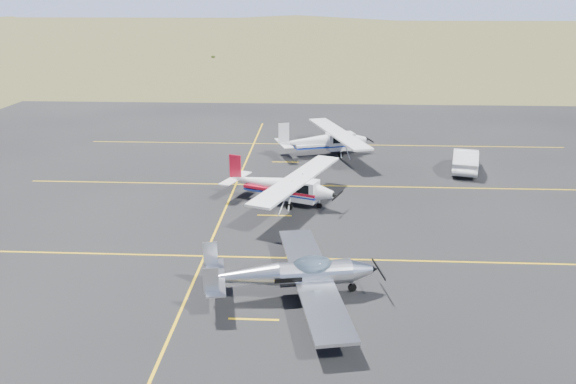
% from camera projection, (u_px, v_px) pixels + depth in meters
% --- Properties ---
extents(ground, '(1600.00, 1600.00, 0.00)m').
position_uv_depth(ground, '(329.00, 279.00, 25.09)').
color(ground, '#383D1C').
rests_on(ground, ground).
extents(apron, '(72.00, 72.00, 0.02)m').
position_uv_depth(apron, '(327.00, 220.00, 31.69)').
color(apron, black).
rests_on(apron, ground).
extents(aircraft_low_wing, '(7.21, 9.93, 2.15)m').
position_uv_depth(aircraft_low_wing, '(295.00, 274.00, 23.35)').
color(aircraft_low_wing, silver).
rests_on(aircraft_low_wing, apron).
extents(aircraft_cessna, '(7.45, 10.21, 2.65)m').
position_uv_depth(aircraft_cessna, '(282.00, 184.00, 33.94)').
color(aircraft_cessna, white).
rests_on(aircraft_cessna, apron).
extents(aircraft_plain, '(7.42, 10.76, 2.75)m').
position_uv_depth(aircraft_plain, '(325.00, 140.00, 44.18)').
color(aircraft_plain, silver).
rests_on(aircraft_plain, apron).
extents(sedan, '(2.85, 5.20, 1.62)m').
position_uv_depth(sedan, '(465.00, 160.00, 40.31)').
color(sedan, white).
rests_on(sedan, apron).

